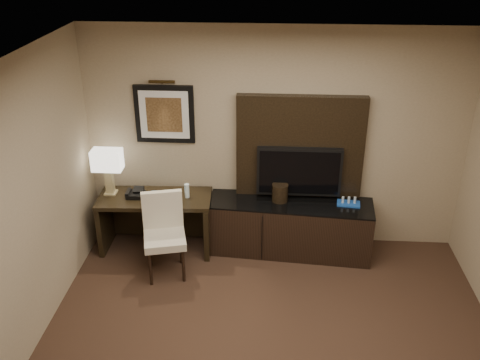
# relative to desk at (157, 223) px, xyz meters

# --- Properties ---
(ceiling) EXTENTS (4.50, 5.00, 0.01)m
(ceiling) POSITION_rel_desk_xyz_m (1.42, -2.15, 2.34)
(ceiling) COLOR silver
(ceiling) RESTS_ON wall_back
(wall_back) EXTENTS (4.50, 0.01, 2.70)m
(wall_back) POSITION_rel_desk_xyz_m (1.42, 0.35, 0.99)
(wall_back) COLOR tan
(wall_back) RESTS_ON floor
(desk) EXTENTS (1.37, 0.64, 0.72)m
(desk) POSITION_rel_desk_xyz_m (0.00, 0.00, 0.00)
(desk) COLOR black
(desk) RESTS_ON floor
(credenza) EXTENTS (2.00, 0.70, 0.67)m
(credenza) POSITION_rel_desk_xyz_m (1.63, 0.05, -0.02)
(credenza) COLOR black
(credenza) RESTS_ON floor
(tv_wall_panel) EXTENTS (1.50, 0.12, 1.30)m
(tv_wall_panel) POSITION_rel_desk_xyz_m (1.72, 0.29, 0.91)
(tv_wall_panel) COLOR black
(tv_wall_panel) RESTS_ON wall_back
(tv) EXTENTS (1.00, 0.08, 0.60)m
(tv) POSITION_rel_desk_xyz_m (1.72, 0.19, 0.66)
(tv) COLOR black
(tv) RESTS_ON tv_wall_panel
(artwork) EXTENTS (0.70, 0.04, 0.70)m
(artwork) POSITION_rel_desk_xyz_m (0.12, 0.33, 1.29)
(artwork) COLOR black
(artwork) RESTS_ON wall_back
(picture_light) EXTENTS (0.04, 0.04, 0.30)m
(picture_light) POSITION_rel_desk_xyz_m (0.12, 0.29, 1.69)
(picture_light) COLOR #3E2E14
(picture_light) RESTS_ON wall_back
(desk_chair) EXTENTS (0.57, 0.62, 0.96)m
(desk_chair) POSITION_rel_desk_xyz_m (0.21, -0.53, 0.12)
(desk_chair) COLOR beige
(desk_chair) RESTS_ON floor
(table_lamp) EXTENTS (0.41, 0.28, 0.61)m
(table_lamp) POSITION_rel_desk_xyz_m (-0.55, 0.05, 0.66)
(table_lamp) COLOR tan
(table_lamp) RESTS_ON desk
(desk_phone) EXTENTS (0.21, 0.19, 0.10)m
(desk_phone) POSITION_rel_desk_xyz_m (-0.22, -0.01, 0.41)
(desk_phone) COLOR black
(desk_phone) RESTS_ON desk
(blue_folder) EXTENTS (0.28, 0.35, 0.02)m
(blue_folder) POSITION_rel_desk_xyz_m (0.08, -0.02, 0.37)
(blue_folder) COLOR #185EA0
(blue_folder) RESTS_ON desk
(book) EXTENTS (0.15, 0.02, 0.21)m
(book) POSITION_rel_desk_xyz_m (0.15, -0.07, 0.46)
(book) COLOR #C0A996
(book) RESTS_ON desk
(water_bottle) EXTENTS (0.07, 0.07, 0.17)m
(water_bottle) POSITION_rel_desk_xyz_m (0.39, 0.02, 0.45)
(water_bottle) COLOR white
(water_bottle) RESTS_ON desk
(ice_bucket) EXTENTS (0.22, 0.22, 0.21)m
(ice_bucket) POSITION_rel_desk_xyz_m (1.50, 0.09, 0.42)
(ice_bucket) COLOR black
(ice_bucket) RESTS_ON credenza
(minibar_tray) EXTENTS (0.29, 0.19, 0.10)m
(minibar_tray) POSITION_rel_desk_xyz_m (2.31, 0.05, 0.36)
(minibar_tray) COLOR #1B4FB1
(minibar_tray) RESTS_ON credenza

